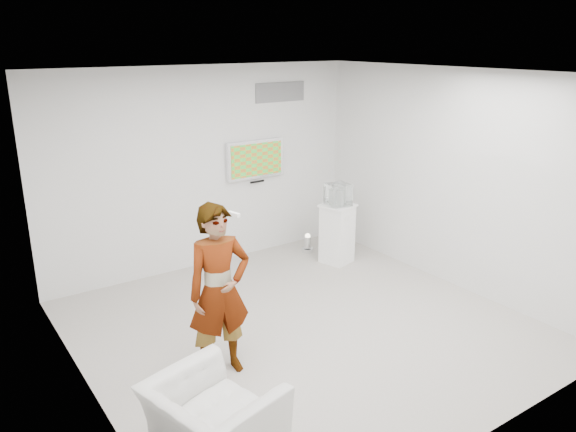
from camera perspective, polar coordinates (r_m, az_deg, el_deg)
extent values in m
cube|color=#ADA69F|center=(6.96, 1.51, -11.12)|extent=(5.00, 5.00, 0.01)
cube|color=#2E2E30|center=(6.12, 1.74, 14.27)|extent=(5.00, 5.00, 0.01)
cube|color=silver|center=(8.46, -8.45, 4.78)|extent=(5.00, 0.01, 3.00)
cube|color=silver|center=(4.73, 19.92, -6.56)|extent=(5.00, 0.01, 3.00)
cube|color=silver|center=(5.38, -20.49, -3.70)|extent=(0.01, 5.00, 3.00)
cube|color=silver|center=(8.06, 16.15, 3.64)|extent=(0.01, 5.00, 3.00)
cube|color=silver|center=(8.80, -3.34, 5.77)|extent=(1.00, 0.08, 0.60)
cube|color=slate|center=(8.96, -0.79, 12.47)|extent=(0.90, 0.02, 0.30)
imported|color=silver|center=(5.75, -7.00, -7.56)|extent=(0.71, 0.50, 1.83)
imported|color=silver|center=(4.98, -7.55, -19.87)|extent=(1.10, 1.20, 0.66)
cube|color=white|center=(8.72, 5.01, -1.79)|extent=(0.55, 0.55, 0.93)
cylinder|color=silver|center=(9.19, 2.01, -2.78)|extent=(0.23, 0.23, 0.30)
cube|color=white|center=(8.53, 5.12, 2.19)|extent=(0.37, 0.37, 0.33)
cube|color=white|center=(8.54, 5.11, 1.92)|extent=(0.07, 0.18, 0.24)
cube|color=white|center=(5.71, -5.53, 0.18)|extent=(0.07, 0.16, 0.04)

